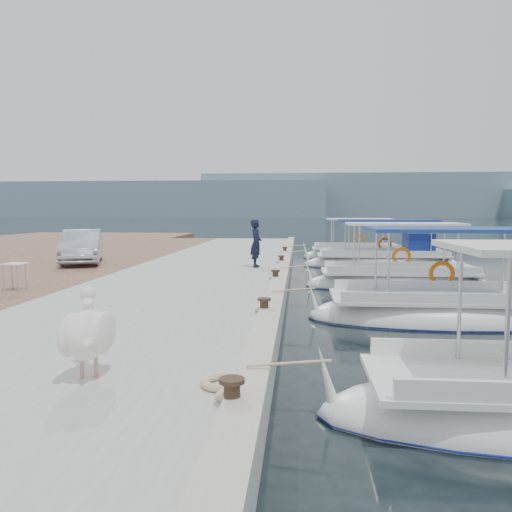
% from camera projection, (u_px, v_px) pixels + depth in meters
% --- Properties ---
extents(ground, '(400.00, 400.00, 0.00)m').
position_uv_depth(ground, '(285.00, 306.00, 13.85)').
color(ground, black).
rests_on(ground, ground).
extents(concrete_quay, '(6.00, 40.00, 0.50)m').
position_uv_depth(concrete_quay, '(211.00, 273.00, 19.05)').
color(concrete_quay, '#999994').
rests_on(concrete_quay, ground).
extents(quay_curb, '(0.44, 40.00, 0.12)m').
position_uv_depth(quay_curb, '(283.00, 266.00, 18.78)').
color(quay_curb, '#ADA599').
rests_on(quay_curb, concrete_quay).
extents(cobblestone_strip, '(4.00, 40.00, 0.50)m').
position_uv_depth(cobblestone_strip, '(84.00, 272.00, 19.48)').
color(cobblestone_strip, brown).
rests_on(cobblestone_strip, ground).
extents(distant_hills, '(330.00, 60.00, 18.00)m').
position_uv_depth(distant_hills, '(369.00, 199.00, 210.56)').
color(distant_hills, slate).
rests_on(distant_hills, ground).
extents(fishing_caique_b, '(6.39, 2.47, 2.83)m').
position_uv_depth(fishing_caique_b, '(441.00, 316.00, 11.96)').
color(fishing_caique_b, white).
rests_on(fishing_caique_b, ground).
extents(fishing_caique_c, '(6.31, 2.10, 2.83)m').
position_uv_depth(fishing_caique_c, '(398.00, 284.00, 17.05)').
color(fishing_caique_c, white).
rests_on(fishing_caique_c, ground).
extents(fishing_caique_d, '(7.40, 2.32, 2.83)m').
position_uv_depth(fishing_caique_d, '(384.00, 263.00, 23.59)').
color(fishing_caique_d, white).
rests_on(fishing_caique_d, ground).
extents(fishing_caique_e, '(5.84, 2.29, 2.83)m').
position_uv_depth(fishing_caique_e, '(356.00, 256.00, 27.66)').
color(fishing_caique_e, white).
rests_on(fishing_caique_e, ground).
extents(mooring_bollards, '(0.28, 20.28, 0.33)m').
position_uv_depth(mooring_bollards, '(276.00, 274.00, 15.31)').
color(mooring_bollards, black).
rests_on(mooring_bollards, concrete_quay).
extents(pelican, '(0.81, 1.44, 1.13)m').
position_uv_depth(pelican, '(88.00, 332.00, 6.37)').
color(pelican, tan).
rests_on(pelican, concrete_quay).
extents(fisherman, '(0.46, 0.68, 1.81)m').
position_uv_depth(fisherman, '(256.00, 243.00, 18.88)').
color(fisherman, black).
rests_on(fisherman, concrete_quay).
extents(parked_car, '(2.75, 4.40, 1.37)m').
position_uv_depth(parked_car, '(82.00, 247.00, 20.31)').
color(parked_car, silver).
rests_on(parked_car, cobblestone_strip).
extents(folding_table, '(0.55, 0.55, 0.73)m').
position_uv_depth(folding_table, '(15.00, 271.00, 13.36)').
color(folding_table, silver).
rests_on(folding_table, cobblestone_strip).
extents(rope_coil, '(0.54, 0.54, 0.10)m').
position_uv_depth(rope_coil, '(223.00, 382.00, 6.05)').
color(rope_coil, '#C6B284').
rests_on(rope_coil, concrete_quay).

